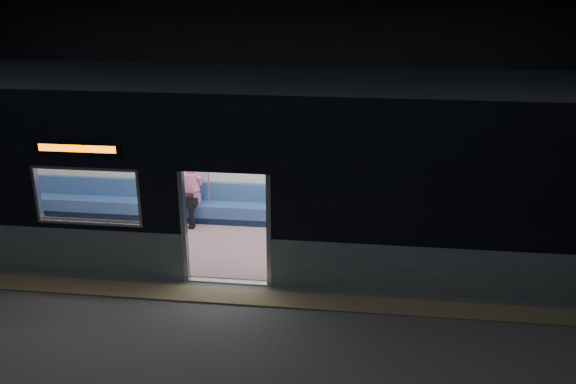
# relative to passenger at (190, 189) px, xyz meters

# --- Properties ---
(station_floor) EXTENTS (24.00, 14.00, 0.01)m
(station_floor) POSITION_rel_passenger_xyz_m (1.33, -3.55, -0.78)
(station_floor) COLOR #47494C
(station_floor) RESTS_ON ground
(station_envelope) EXTENTS (24.00, 14.00, 5.00)m
(station_envelope) POSITION_rel_passenger_xyz_m (1.33, -3.55, 2.89)
(station_envelope) COLOR black
(station_envelope) RESTS_ON station_floor
(tactile_strip) EXTENTS (22.80, 0.50, 0.03)m
(tactile_strip) POSITION_rel_passenger_xyz_m (1.33, -3.00, -0.76)
(tactile_strip) COLOR #8C7F59
(tactile_strip) RESTS_ON station_floor
(metro_car) EXTENTS (18.00, 3.04, 3.35)m
(metro_car) POSITION_rel_passenger_xyz_m (1.33, -1.00, 1.07)
(metro_car) COLOR #899BA3
(metro_car) RESTS_ON station_floor
(passenger) EXTENTS (0.41, 0.67, 1.31)m
(passenger) POSITION_rel_passenger_xyz_m (0.00, 0.00, 0.00)
(passenger) COLOR black
(passenger) RESTS_ON metro_car
(handbag) EXTENTS (0.24, 0.21, 0.12)m
(handbag) POSITION_rel_passenger_xyz_m (-0.03, -0.21, -0.12)
(handbag) COLOR black
(handbag) RESTS_ON passenger
(transit_map) EXTENTS (0.90, 0.03, 0.59)m
(transit_map) POSITION_rel_passenger_xyz_m (2.94, 0.31, 0.67)
(transit_map) COLOR white
(transit_map) RESTS_ON metro_car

